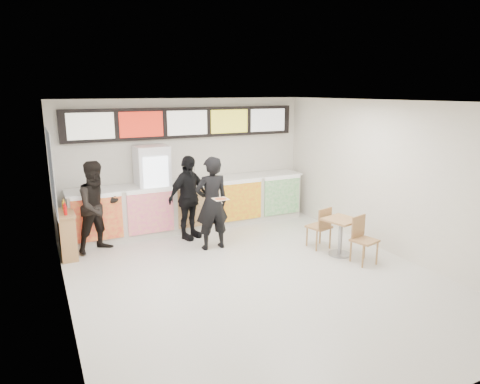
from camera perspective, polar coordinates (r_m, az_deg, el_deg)
floor at (r=7.58m, az=2.06°, el=-11.35°), size 7.00×7.00×0.00m
ceiling at (r=6.89m, az=2.27°, el=11.95°), size 7.00×7.00×0.00m
wall_back at (r=10.25m, az=-7.14°, el=3.89°), size 6.00×0.00×6.00m
wall_left at (r=6.30m, az=-22.71°, el=-3.07°), size 0.00×7.00×7.00m
wall_right at (r=8.88m, az=19.50°, el=1.76°), size 0.00×7.00×7.00m
service_counter at (r=10.06m, az=-6.23°, el=-1.66°), size 5.56×0.77×1.14m
menu_board at (r=10.05m, az=-7.13°, el=9.16°), size 5.50×0.14×0.70m
drinks_fridge at (r=9.71m, az=-11.51°, el=0.20°), size 0.70×0.67×2.00m
mirror_panel at (r=8.64m, az=-23.88°, el=2.76°), size 0.01×2.00×1.50m
customer_main at (r=8.63m, az=-3.78°, el=-1.52°), size 0.70×0.46×1.91m
customer_left at (r=8.97m, az=-18.45°, el=-1.86°), size 1.09×0.98×1.84m
customer_mid at (r=9.30m, az=-6.92°, el=-0.75°), size 1.16×0.86×1.83m
pizza_slice at (r=8.18m, az=-2.60°, el=-0.89°), size 0.36×0.36×0.02m
cafe_table at (r=8.62m, az=13.29°, el=-4.95°), size 0.77×1.56×0.88m
condiment_ledge at (r=8.98m, az=-22.05°, el=-5.22°), size 0.33×0.80×1.07m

